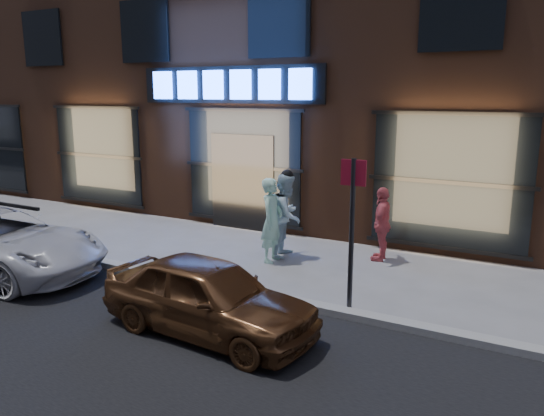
{
  "coord_description": "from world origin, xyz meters",
  "views": [
    {
      "loc": [
        6.95,
        -7.29,
        3.4
      ],
      "look_at": [
        2.11,
        1.6,
        1.2
      ],
      "focal_mm": 35.0,
      "sensor_mm": 36.0,
      "label": 1
    }
  ],
  "objects_px": {
    "man_bowtie": "(272,220)",
    "sign_post": "(352,222)",
    "man_cap": "(287,215)",
    "gold_sedan": "(208,296)",
    "passerby": "(382,224)"
  },
  "relations": [
    {
      "from": "man_bowtie",
      "to": "sign_post",
      "type": "xyz_separation_m",
      "value": [
        2.35,
        -1.78,
        0.62
      ]
    },
    {
      "from": "man_cap",
      "to": "sign_post",
      "type": "xyz_separation_m",
      "value": [
        2.26,
        -2.27,
        0.6
      ]
    },
    {
      "from": "man_bowtie",
      "to": "gold_sedan",
      "type": "height_order",
      "value": "man_bowtie"
    },
    {
      "from": "man_bowtie",
      "to": "sign_post",
      "type": "relative_size",
      "value": 0.71
    },
    {
      "from": "man_bowtie",
      "to": "passerby",
      "type": "height_order",
      "value": "man_bowtie"
    },
    {
      "from": "passerby",
      "to": "man_bowtie",
      "type": "bearing_deg",
      "value": -64.2
    },
    {
      "from": "man_bowtie",
      "to": "gold_sedan",
      "type": "distance_m",
      "value": 3.51
    },
    {
      "from": "man_cap",
      "to": "man_bowtie",
      "type": "bearing_deg",
      "value": 162.02
    },
    {
      "from": "man_bowtie",
      "to": "gold_sedan",
      "type": "xyz_separation_m",
      "value": [
        0.82,
        -3.4,
        -0.3
      ]
    },
    {
      "from": "gold_sedan",
      "to": "sign_post",
      "type": "distance_m",
      "value": 2.42
    },
    {
      "from": "man_bowtie",
      "to": "man_cap",
      "type": "distance_m",
      "value": 0.5
    },
    {
      "from": "man_bowtie",
      "to": "passerby",
      "type": "distance_m",
      "value": 2.27
    },
    {
      "from": "passerby",
      "to": "sign_post",
      "type": "xyz_separation_m",
      "value": [
        0.4,
        -2.93,
        0.72
      ]
    },
    {
      "from": "man_cap",
      "to": "sign_post",
      "type": "bearing_deg",
      "value": -142.5
    },
    {
      "from": "man_bowtie",
      "to": "sign_post",
      "type": "bearing_deg",
      "value": -131.08
    }
  ]
}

